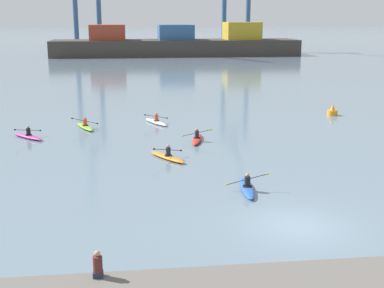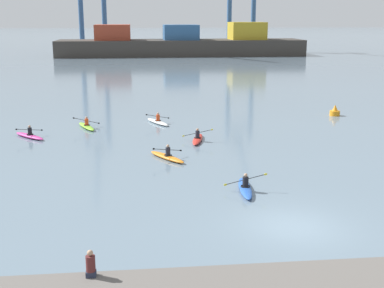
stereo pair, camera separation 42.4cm
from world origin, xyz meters
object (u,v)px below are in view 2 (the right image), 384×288
kayak_magenta (29,135)px  kayak_orange (167,156)px  container_barge (182,44)px  seated_onlooker (91,265)px  channel_buoy (335,112)px  kayak_white (158,121)px  kayak_lime (87,126)px  kayak_blue (245,187)px  kayak_red (198,139)px

kayak_magenta → kayak_orange: bearing=-35.4°
container_barge → seated_onlooker: 104.12m
channel_buoy → kayak_white: (-15.95, -1.82, -0.19)m
kayak_magenta → kayak_white: bearing=23.6°
channel_buoy → kayak_magenta: channel_buoy is taller
kayak_lime → kayak_magenta: bearing=-142.3°
kayak_lime → kayak_magenta: size_ratio=1.17×
seated_onlooker → kayak_orange: bearing=78.1°
channel_buoy → kayak_blue: 22.86m
container_barge → seated_onlooker: (-11.97, -103.42, -1.52)m
kayak_orange → kayak_magenta: same height
channel_buoy → kayak_orange: channel_buoy is taller
kayak_blue → kayak_magenta: 18.79m
channel_buoy → kayak_red: 15.75m
kayak_orange → container_barge: bearing=84.4°
kayak_lime → seated_onlooker: 25.87m
kayak_orange → kayak_white: same height
seated_onlooker → kayak_blue: bearing=53.7°
kayak_lime → kayak_orange: bearing=-59.4°
container_barge → kayak_lime: (-14.44, -77.69, -2.40)m
container_barge → kayak_orange: container_barge is taller
kayak_lime → kayak_white: kayak_lime is taller
kayak_blue → seated_onlooker: 11.76m
container_barge → kayak_magenta: bearing=-102.8°
channel_buoy → kayak_red: channel_buoy is taller
kayak_white → kayak_blue: 17.88m
channel_buoy → kayak_magenta: size_ratio=0.35×
container_barge → seated_onlooker: size_ratio=61.82×
kayak_white → seated_onlooker: bearing=-96.8°
kayak_lime → kayak_blue: size_ratio=0.98×
kayak_red → kayak_magenta: bearing=169.1°
kayak_orange → kayak_white: bearing=90.7°
kayak_lime → kayak_red: 9.84m
channel_buoy → kayak_orange: (-15.82, -12.88, -0.19)m
kayak_white → kayak_magenta: 10.42m
kayak_orange → seated_onlooker: (-3.36, -15.87, 0.88)m
kayak_lime → kayak_blue: kayak_lime is taller
container_barge → kayak_red: bearing=-94.2°
kayak_red → kayak_white: bearing=111.6°
kayak_red → kayak_magenta: (-12.13, 2.34, 0.00)m
kayak_blue → channel_buoy: bearing=57.6°
container_barge → kayak_white: bearing=-96.5°
kayak_white → container_barge: bearing=83.5°
kayak_orange → channel_buoy: bearing=39.1°
kayak_red → container_barge: bearing=85.8°
container_barge → kayak_blue: bearing=-93.1°
channel_buoy → container_barge: bearing=95.5°
kayak_orange → kayak_magenta: size_ratio=1.11×
kayak_white → seated_onlooker: (-3.23, -26.93, 0.88)m
kayak_white → kayak_magenta: (-9.55, -4.18, 0.00)m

